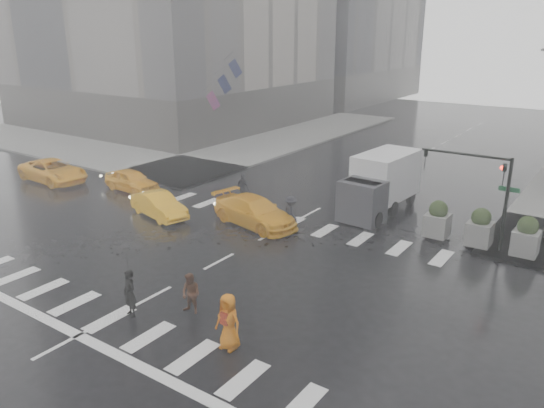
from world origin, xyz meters
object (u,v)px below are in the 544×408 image
Objects in this scene: pedestrian_brown at (191,294)px; pedestrian_orange at (228,322)px; taxi_mid at (159,205)px; taxi_front at (132,180)px; box_truck at (380,182)px; traffic_signal_pole at (485,183)px.

pedestrian_orange is at bearing -24.83° from pedestrian_brown.
taxi_front is at bearing 77.87° from taxi_mid.
pedestrian_orange is at bearing -79.77° from box_truck.
taxi_mid is (-11.15, 7.67, -0.29)m from pedestrian_orange.
taxi_mid is (-8.63, 6.71, -0.11)m from pedestrian_brown.
traffic_signal_pole is 20.92m from taxi_front.
pedestrian_brown reaches higher than taxi_mid.
taxi_front is (-16.18, 10.14, -0.27)m from pedestrian_orange.
taxi_front is 0.66× the size of box_truck.
pedestrian_brown is 0.38× the size of taxi_front.
traffic_signal_pole is at bearing 56.16° from pedestrian_brown.
traffic_signal_pole is at bearing -57.16° from taxi_mid.
pedestrian_brown is at bearing -119.78° from taxi_front.
pedestrian_orange reaches higher than pedestrian_brown.
taxi_mid is at bearing 145.94° from pedestrian_orange.
taxi_mid is at bearing 138.24° from pedestrian_brown.
box_truck reaches higher than pedestrian_orange.
pedestrian_brown is at bearing -89.44° from box_truck.
pedestrian_orange is at bearing -110.52° from taxi_mid.
box_truck is (-1.62, 15.28, 0.77)m from pedestrian_orange.
taxi_front is at bearing 142.21° from pedestrian_brown.
pedestrian_brown is 0.25× the size of box_truck.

